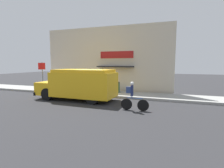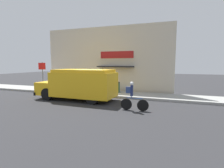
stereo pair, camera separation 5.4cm
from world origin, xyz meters
name	(u,v)px [view 1 (the left image)]	position (x,y,z in m)	size (l,w,h in m)	color
ground_plane	(92,97)	(0.00, 0.00, 0.00)	(70.00, 70.00, 0.00)	#2B2B2D
sidewalk	(99,93)	(0.00, 1.22, 0.09)	(28.00, 2.43, 0.18)	#999993
storefront	(106,60)	(0.03, 2.77, 2.97)	(12.22, 0.96, 5.96)	beige
school_bus	(79,84)	(-0.31, -1.50, 1.15)	(5.86, 2.67, 2.20)	yellow
cyclist	(133,97)	(3.96, -2.94, 0.78)	(1.58, 0.20, 1.62)	black
stop_sign_post	(42,72)	(-5.20, 0.35, 1.89)	(0.45, 0.45, 2.56)	slate
trash_bin	(116,87)	(1.50, 1.58, 0.62)	(0.56, 0.56, 0.87)	#2D5138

